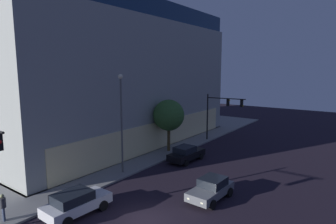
{
  "coord_description": "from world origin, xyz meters",
  "views": [
    {
      "loc": [
        -12.52,
        -10.83,
        9.49
      ],
      "look_at": [
        8.13,
        4.15,
        5.65
      ],
      "focal_mm": 30.35,
      "sensor_mm": 36.0,
      "label": 1
    }
  ],
  "objects_px": {
    "street_lamp_sidewalk": "(121,113)",
    "car_black": "(186,154)",
    "modern_building": "(92,75)",
    "pedestrian_waiting": "(3,205)",
    "car_white": "(76,203)",
    "traffic_light_far_corner": "(221,108)",
    "sidewalk_tree": "(169,115)",
    "car_grey": "(211,189)"
  },
  "relations": [
    {
      "from": "traffic_light_far_corner",
      "to": "pedestrian_waiting",
      "type": "bearing_deg",
      "value": 175.18
    },
    {
      "from": "street_lamp_sidewalk",
      "to": "sidewalk_tree",
      "type": "height_order",
      "value": "street_lamp_sidewalk"
    },
    {
      "from": "traffic_light_far_corner",
      "to": "car_grey",
      "type": "height_order",
      "value": "traffic_light_far_corner"
    },
    {
      "from": "pedestrian_waiting",
      "to": "car_black",
      "type": "xyz_separation_m",
      "value": [
        16.89,
        -2.71,
        -0.37
      ]
    },
    {
      "from": "street_lamp_sidewalk",
      "to": "car_black",
      "type": "relative_size",
      "value": 1.96
    },
    {
      "from": "sidewalk_tree",
      "to": "car_grey",
      "type": "bearing_deg",
      "value": -129.78
    },
    {
      "from": "car_black",
      "to": "pedestrian_waiting",
      "type": "bearing_deg",
      "value": 170.87
    },
    {
      "from": "sidewalk_tree",
      "to": "pedestrian_waiting",
      "type": "relative_size",
      "value": 3.43
    },
    {
      "from": "traffic_light_far_corner",
      "to": "sidewalk_tree",
      "type": "relative_size",
      "value": 1.03
    },
    {
      "from": "street_lamp_sidewalk",
      "to": "car_white",
      "type": "bearing_deg",
      "value": -158.4
    },
    {
      "from": "car_black",
      "to": "car_white",
      "type": "bearing_deg",
      "value": -179.71
    },
    {
      "from": "car_black",
      "to": "traffic_light_far_corner",
      "type": "bearing_deg",
      "value": 3.12
    },
    {
      "from": "modern_building",
      "to": "car_grey",
      "type": "distance_m",
      "value": 25.79
    },
    {
      "from": "sidewalk_tree",
      "to": "car_white",
      "type": "relative_size",
      "value": 1.33
    },
    {
      "from": "car_grey",
      "to": "car_black",
      "type": "bearing_deg",
      "value": 44.3
    },
    {
      "from": "street_lamp_sidewalk",
      "to": "pedestrian_waiting",
      "type": "bearing_deg",
      "value": -179.84
    },
    {
      "from": "street_lamp_sidewalk",
      "to": "car_grey",
      "type": "height_order",
      "value": "street_lamp_sidewalk"
    },
    {
      "from": "pedestrian_waiting",
      "to": "car_grey",
      "type": "height_order",
      "value": "pedestrian_waiting"
    },
    {
      "from": "sidewalk_tree",
      "to": "car_black",
      "type": "relative_size",
      "value": 1.3
    },
    {
      "from": "modern_building",
      "to": "traffic_light_far_corner",
      "type": "bearing_deg",
      "value": -65.83
    },
    {
      "from": "car_white",
      "to": "street_lamp_sidewalk",
      "type": "bearing_deg",
      "value": 21.6
    },
    {
      "from": "car_grey",
      "to": "pedestrian_waiting",
      "type": "bearing_deg",
      "value": 139.88
    },
    {
      "from": "car_white",
      "to": "car_black",
      "type": "height_order",
      "value": "car_black"
    },
    {
      "from": "modern_building",
      "to": "car_white",
      "type": "xyz_separation_m",
      "value": [
        -15.54,
        -17.01,
        -7.83
      ]
    },
    {
      "from": "modern_building",
      "to": "traffic_light_far_corner",
      "type": "height_order",
      "value": "modern_building"
    },
    {
      "from": "traffic_light_far_corner",
      "to": "street_lamp_sidewalk",
      "type": "height_order",
      "value": "street_lamp_sidewalk"
    },
    {
      "from": "street_lamp_sidewalk",
      "to": "traffic_light_far_corner",
      "type": "bearing_deg",
      "value": -8.05
    },
    {
      "from": "car_grey",
      "to": "car_white",
      "type": "bearing_deg",
      "value": 139.96
    },
    {
      "from": "pedestrian_waiting",
      "to": "car_black",
      "type": "relative_size",
      "value": 0.38
    },
    {
      "from": "car_white",
      "to": "pedestrian_waiting",
      "type": "bearing_deg",
      "value": 139.71
    },
    {
      "from": "traffic_light_far_corner",
      "to": "pedestrian_waiting",
      "type": "height_order",
      "value": "traffic_light_far_corner"
    },
    {
      "from": "modern_building",
      "to": "street_lamp_sidewalk",
      "type": "bearing_deg",
      "value": -120.71
    },
    {
      "from": "modern_building",
      "to": "pedestrian_waiting",
      "type": "xyz_separation_m",
      "value": [
        -18.82,
        -14.23,
        -7.48
      ]
    },
    {
      "from": "modern_building",
      "to": "car_black",
      "type": "bearing_deg",
      "value": -96.48
    },
    {
      "from": "car_white",
      "to": "car_grey",
      "type": "xyz_separation_m",
      "value": [
        7.27,
        -6.11,
        -0.04
      ]
    },
    {
      "from": "sidewalk_tree",
      "to": "car_grey",
      "type": "height_order",
      "value": "sidewalk_tree"
    },
    {
      "from": "modern_building",
      "to": "pedestrian_waiting",
      "type": "bearing_deg",
      "value": -142.91
    },
    {
      "from": "street_lamp_sidewalk",
      "to": "pedestrian_waiting",
      "type": "relative_size",
      "value": 5.15
    },
    {
      "from": "car_grey",
      "to": "car_black",
      "type": "distance_m",
      "value": 8.85
    },
    {
      "from": "street_lamp_sidewalk",
      "to": "sidewalk_tree",
      "type": "distance_m",
      "value": 8.33
    },
    {
      "from": "pedestrian_waiting",
      "to": "car_grey",
      "type": "distance_m",
      "value": 13.81
    },
    {
      "from": "modern_building",
      "to": "car_white",
      "type": "distance_m",
      "value": 24.33
    }
  ]
}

